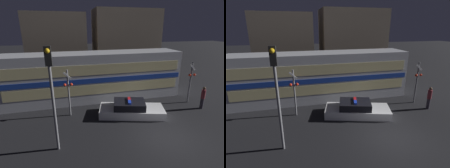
% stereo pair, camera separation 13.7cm
% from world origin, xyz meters
% --- Properties ---
extents(ground_plane, '(120.00, 120.00, 0.00)m').
position_xyz_m(ground_plane, '(0.00, 0.00, 0.00)').
color(ground_plane, black).
extents(train, '(15.22, 2.84, 4.17)m').
position_xyz_m(train, '(-2.99, 7.06, 2.09)').
color(train, '#B7BABF').
rests_on(train, ground_plane).
extents(police_car, '(5.05, 3.13, 1.21)m').
position_xyz_m(police_car, '(-1.04, 3.16, 0.44)').
color(police_car, silver).
rests_on(police_car, ground_plane).
extents(pedestrian, '(0.31, 0.31, 1.83)m').
position_xyz_m(pedestrian, '(4.83, 2.73, 0.94)').
color(pedestrian, '#2D2833').
rests_on(pedestrian, ground_plane).
extents(crossing_signal_near, '(0.65, 0.28, 3.56)m').
position_xyz_m(crossing_signal_near, '(4.54, 4.03, 2.01)').
color(crossing_signal_near, slate).
rests_on(crossing_signal_near, ground_plane).
extents(crossing_signal_far, '(0.65, 0.28, 3.48)m').
position_xyz_m(crossing_signal_far, '(-5.42, 4.20, 1.97)').
color(crossing_signal_far, slate).
rests_on(crossing_signal_far, ground_plane).
extents(traffic_light_corner, '(0.30, 0.46, 5.49)m').
position_xyz_m(traffic_light_corner, '(-6.18, 0.51, 3.70)').
color(traffic_light_corner, slate).
rests_on(traffic_light_corner, ground_plane).
extents(building_left, '(6.61, 6.55, 7.78)m').
position_xyz_m(building_left, '(-6.30, 15.43, 3.89)').
color(building_left, '#726656').
rests_on(building_left, ground_plane).
extents(building_center, '(8.27, 4.55, 8.37)m').
position_xyz_m(building_center, '(2.41, 14.90, 4.19)').
color(building_center, '#726656').
rests_on(building_center, ground_plane).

